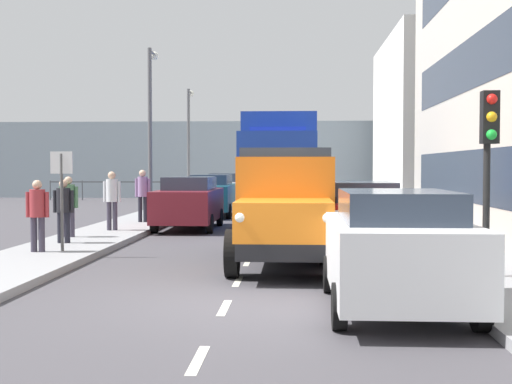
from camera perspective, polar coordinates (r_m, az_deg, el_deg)
name	(u,v)px	position (r m, az deg, el deg)	size (l,w,h in m)	color
ground_plane	(262,234)	(20.77, 0.49, -3.54)	(80.00, 80.00, 0.00)	#423F44
sidewalk_left	(412,232)	(21.04, 12.96, -3.32)	(2.26, 41.34, 0.15)	gray
sidewalk_right	(116,231)	(21.48, -11.72, -3.19)	(2.26, 41.34, 0.15)	gray
road_centreline_markings	(261,235)	(20.35, 0.43, -3.64)	(0.12, 37.69, 0.01)	silver
building_far_block	(446,123)	(36.33, 15.67, 5.61)	(6.13, 11.37, 8.60)	silver
sea_horizon	(280,160)	(44.33, 2.02, 2.72)	(80.00, 0.80, 5.00)	#84939E
seawall_railing	(278,186)	(40.75, 1.90, 0.55)	(28.08, 0.08, 1.20)	#4C5156
truck_vintage_orange	(285,210)	(13.80, 2.49, -1.51)	(2.17, 5.64, 2.43)	black
lorry_cargo_blue	(280,166)	(24.09, 2.02, 2.19)	(2.58, 8.20, 3.87)	#193899
car_white_kerbside_near	(395,248)	(9.94, 11.63, -4.62)	(1.93, 4.12, 1.72)	white
car_red_kerbside_1	(358,218)	(15.63, 8.59, -2.14)	(1.86, 4.51, 1.72)	#B21E1E
car_maroon_oppositeside_0	(189,202)	(22.36, -5.64, -0.84)	(1.91, 4.39, 1.72)	maroon
car_teal_oppositeside_1	(211,195)	(28.18, -3.77, -0.21)	(1.90, 4.44, 1.72)	#1E6670
car_silver_oppositeside_2	(226,190)	(33.84, -2.57, 0.18)	(1.86, 4.28, 1.72)	#B7BABF
pedestrian_couple_b	(37,210)	(15.93, -17.88, -1.44)	(0.53, 0.34, 1.61)	#383342
pedestrian_by_lamp	(63,206)	(17.59, -15.87, -1.15)	(0.53, 0.34, 1.58)	black
pedestrian_strolling	(69,202)	(19.05, -15.47, -0.78)	(0.53, 0.34, 1.64)	#383342
pedestrian_near_railing	(112,196)	(20.76, -12.01, -0.29)	(0.53, 0.34, 1.76)	#383342
pedestrian_with_bag	(143,191)	(23.63, -9.50, 0.07)	(0.53, 0.34, 1.80)	black
traffic_light_near	(489,143)	(12.32, 18.97, 3.95)	(0.28, 0.41, 3.20)	black
lamp_post_promenade	(151,117)	(26.23, -8.83, 6.28)	(0.32, 1.14, 6.39)	#59595B
lamp_post_far	(189,134)	(36.25, -5.65, 4.84)	(0.32, 1.14, 6.01)	#59595B
street_sign	(62,183)	(15.92, -16.01, 0.71)	(0.50, 0.07, 2.25)	#4C4C4C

